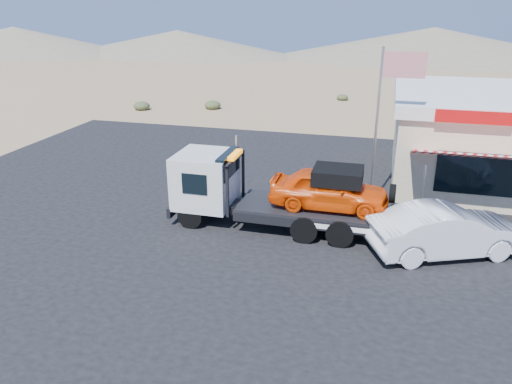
% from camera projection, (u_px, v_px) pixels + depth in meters
% --- Properties ---
extents(ground, '(120.00, 120.00, 0.00)m').
position_uv_depth(ground, '(217.00, 243.00, 16.50)').
color(ground, '#977A56').
rests_on(ground, ground).
extents(asphalt_lot, '(32.00, 24.00, 0.02)m').
position_uv_depth(asphalt_lot, '(294.00, 214.00, 18.72)').
color(asphalt_lot, black).
rests_on(asphalt_lot, ground).
extents(tow_truck, '(7.73, 2.29, 2.58)m').
position_uv_depth(tow_truck, '(277.00, 190.00, 17.24)').
color(tow_truck, black).
rests_on(tow_truck, asphalt_lot).
extents(white_sedan, '(5.06, 3.47, 1.58)m').
position_uv_depth(white_sedan, '(446.00, 231.00, 15.51)').
color(white_sedan, silver).
rests_on(white_sedan, asphalt_lot).
extents(flagpole, '(1.55, 0.10, 6.00)m').
position_uv_depth(flagpole, '(384.00, 111.00, 18.01)').
color(flagpole, '#99999E').
rests_on(flagpole, asphalt_lot).
extents(desert_scrub, '(23.69, 33.69, 0.64)m').
position_uv_depth(desert_scrub, '(82.00, 132.00, 29.26)').
color(desert_scrub, '#394726').
rests_on(desert_scrub, ground).
extents(distant_hills, '(126.00, 48.00, 4.20)m').
position_uv_depth(distant_hills, '(282.00, 44.00, 67.86)').
color(distant_hills, '#726B59').
rests_on(distant_hills, ground).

